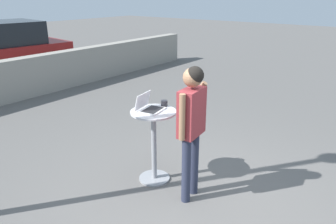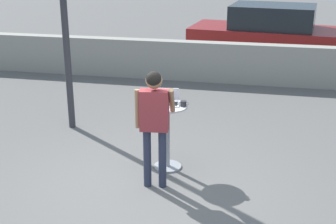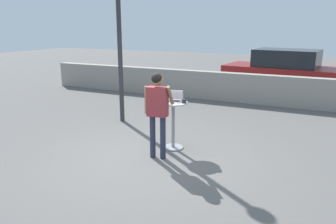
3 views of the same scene
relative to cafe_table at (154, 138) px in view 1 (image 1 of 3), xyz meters
name	(u,v)px [view 1 (image 1 of 3)]	position (x,y,z in m)	size (l,w,h in m)	color
ground_plane	(197,206)	(-0.17, -0.81, -0.62)	(50.00, 50.00, 0.00)	#5B5956
cafe_table	(154,138)	(0.00, 0.00, 0.00)	(0.60, 0.60, 1.00)	gray
laptop	(149,107)	(-0.01, 0.06, 0.43)	(0.37, 0.35, 0.22)	silver
coffee_mug	(164,103)	(0.24, 0.01, 0.42)	(0.12, 0.09, 0.08)	#232328
standing_person	(192,118)	(-0.05, -0.62, 0.44)	(0.53, 0.40, 1.68)	#282D42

